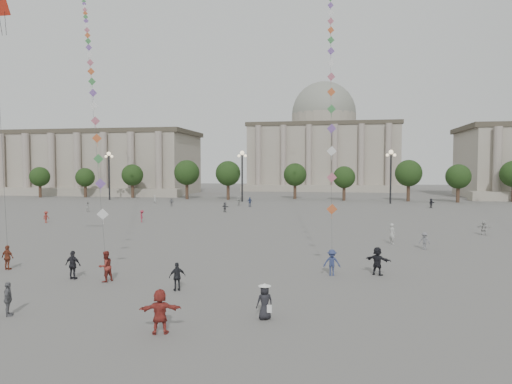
# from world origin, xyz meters

# --- Properties ---
(ground) EXTENTS (360.00, 360.00, 0.00)m
(ground) POSITION_xyz_m (0.00, 0.00, 0.00)
(ground) COLOR #5D5A58
(ground) RESTS_ON ground
(hall_west) EXTENTS (84.00, 26.22, 17.20)m
(hall_west) POSITION_xyz_m (-75.00, 93.89, 8.43)
(hall_west) COLOR gray
(hall_west) RESTS_ON ground
(hall_central) EXTENTS (48.30, 34.30, 35.50)m
(hall_central) POSITION_xyz_m (0.00, 129.22, 14.23)
(hall_central) COLOR gray
(hall_central) RESTS_ON ground
(tree_row) EXTENTS (137.12, 5.12, 8.00)m
(tree_row) POSITION_xyz_m (0.00, 78.00, 5.39)
(tree_row) COLOR #3D2A1E
(tree_row) RESTS_ON ground
(lamp_post_far_west) EXTENTS (2.00, 0.90, 10.65)m
(lamp_post_far_west) POSITION_xyz_m (-45.00, 70.00, 7.35)
(lamp_post_far_west) COLOR #262628
(lamp_post_far_west) RESTS_ON ground
(lamp_post_mid_west) EXTENTS (2.00, 0.90, 10.65)m
(lamp_post_mid_west) POSITION_xyz_m (-15.00, 70.00, 7.35)
(lamp_post_mid_west) COLOR #262628
(lamp_post_mid_west) RESTS_ON ground
(lamp_post_mid_east) EXTENTS (2.00, 0.90, 10.65)m
(lamp_post_mid_east) POSITION_xyz_m (15.00, 70.00, 7.35)
(lamp_post_mid_east) COLOR #262628
(lamp_post_mid_east) RESTS_ON ground
(person_crowd_0) EXTENTS (1.10, 0.91, 1.76)m
(person_crowd_0) POSITION_xyz_m (-11.11, 58.12, 0.88)
(person_crowd_0) COLOR navy
(person_crowd_0) RESTS_ON ground
(person_crowd_1) EXTENTS (0.98, 0.95, 1.59)m
(person_crowd_1) POSITION_xyz_m (-34.97, 44.02, 0.80)
(person_crowd_1) COLOR #B2B2AE
(person_crowd_1) RESTS_ON ground
(person_crowd_2) EXTENTS (0.68, 1.03, 1.50)m
(person_crowd_2) POSITION_xyz_m (-32.24, 29.33, 0.75)
(person_crowd_2) COLOR #9A332A
(person_crowd_2) RESTS_ON ground
(person_crowd_3) EXTENTS (1.79, 1.27, 1.86)m
(person_crowd_3) POSITION_xyz_m (7.22, 7.24, 0.93)
(person_crowd_3) COLOR black
(person_crowd_3) RESTS_ON ground
(person_crowd_4) EXTENTS (1.09, 1.60, 1.66)m
(person_crowd_4) POSITION_xyz_m (-13.68, 60.54, 0.83)
(person_crowd_4) COLOR #B4B4AF
(person_crowd_4) RESTS_ON ground
(person_crowd_6) EXTENTS (1.12, 0.92, 1.51)m
(person_crowd_6) POSITION_xyz_m (12.05, 17.65, 0.76)
(person_crowd_6) COLOR slate
(person_crowd_6) RESTS_ON ground
(person_crowd_7) EXTENTS (1.50, 0.88, 1.54)m
(person_crowd_7) POSITION_xyz_m (19.79, 27.68, 0.77)
(person_crowd_7) COLOR #B9B8B4
(person_crowd_7) RESTS_ON ground
(person_crowd_9) EXTENTS (1.43, 1.49, 1.69)m
(person_crowd_9) POSITION_xyz_m (20.96, 60.91, 0.85)
(person_crowd_9) COLOR black
(person_crowd_9) RESTS_ON ground
(person_crowd_10) EXTENTS (0.78, 0.79, 1.84)m
(person_crowd_10) POSITION_xyz_m (-30.31, 60.28, 0.92)
(person_crowd_10) COLOR #ADADA9
(person_crowd_10) RESTS_ON ground
(person_crowd_12) EXTENTS (1.48, 1.25, 1.60)m
(person_crowd_12) POSITION_xyz_m (-13.10, 47.42, 0.80)
(person_crowd_12) COLOR #57585C
(person_crowd_12) RESTS_ON ground
(person_crowd_13) EXTENTS (0.76, 0.84, 1.94)m
(person_crowd_13) POSITION_xyz_m (9.63, 20.12, 0.97)
(person_crowd_13) COLOR #B4B5B0
(person_crowd_13) RESTS_ON ground
(person_crowd_16) EXTENTS (0.90, 0.44, 1.48)m
(person_crowd_16) POSITION_xyz_m (-25.49, 56.37, 0.74)
(person_crowd_16) COLOR slate
(person_crowd_16) RESTS_ON ground
(person_crowd_17) EXTENTS (0.90, 1.16, 1.57)m
(person_crowd_17) POSITION_xyz_m (-20.38, 32.11, 0.79)
(person_crowd_17) COLOR #A02B40
(person_crowd_17) RESTS_ON ground
(tourist_0) EXTENTS (1.06, 0.58, 1.71)m
(tourist_0) POSITION_xyz_m (-17.83, 4.38, 0.85)
(tourist_0) COLOR brown
(tourist_0) RESTS_ON ground
(tourist_1) EXTENTS (1.10, 0.53, 1.82)m
(tourist_1) POSITION_xyz_m (-11.83, 2.70, 0.91)
(tourist_1) COLOR black
(tourist_1) RESTS_ON ground
(tourist_2) EXTENTS (1.87, 1.06, 1.92)m
(tourist_2) POSITION_xyz_m (-2.79, -5.32, 0.96)
(tourist_2) COLOR #9E322B
(tourist_2) RESTS_ON ground
(tourist_3) EXTENTS (0.81, 1.03, 1.63)m
(tourist_3) POSITION_xyz_m (-10.78, -4.40, 0.82)
(tourist_3) COLOR slate
(tourist_3) RESTS_ON ground
(tourist_4) EXTENTS (1.02, 0.88, 1.64)m
(tourist_4) POSITION_xyz_m (-4.41, 1.27, 0.82)
(tourist_4) COLOR black
(tourist_4) RESTS_ON ground
(kite_flyer_0) EXTENTS (1.07, 1.16, 1.91)m
(kite_flyer_0) POSITION_xyz_m (-9.50, 2.49, 0.96)
(kite_flyer_0) COLOR maroon
(kite_flyer_0) RESTS_ON ground
(kite_flyer_1) EXTENTS (1.15, 0.72, 1.72)m
(kite_flyer_1) POSITION_xyz_m (4.28, 6.59, 0.86)
(kite_flyer_1) COLOR navy
(kite_flyer_1) RESTS_ON ground
(hat_person) EXTENTS (0.94, 0.84, 1.69)m
(hat_person) POSITION_xyz_m (1.30, -2.72, 0.86)
(hat_person) COLOR black
(hat_person) RESTS_ON ground
(kite_train_west) EXTENTS (30.11, 48.41, 68.70)m
(kite_train_west) POSITION_xyz_m (-25.45, 28.66, 21.12)
(kite_train_west) COLOR #3F3F3F
(kite_train_west) RESTS_ON ground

